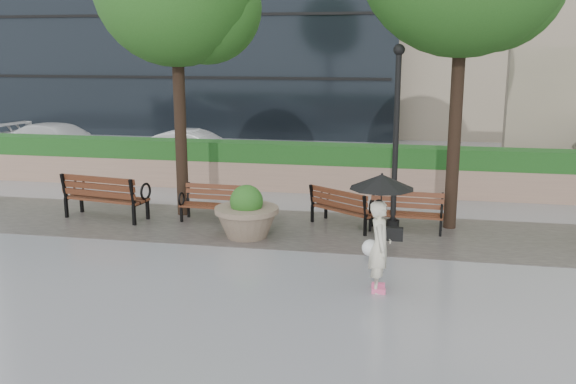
% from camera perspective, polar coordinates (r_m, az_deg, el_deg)
% --- Properties ---
extents(ground, '(100.00, 100.00, 0.00)m').
position_cam_1_polar(ground, '(11.50, 1.59, -7.54)').
color(ground, gray).
rests_on(ground, ground).
extents(cobble_strip, '(28.00, 3.20, 0.01)m').
position_cam_1_polar(cobble_strip, '(14.32, 3.61, -3.44)').
color(cobble_strip, '#383330').
rests_on(cobble_strip, ground).
extents(hedge_wall, '(24.00, 0.80, 1.35)m').
position_cam_1_polar(hedge_wall, '(18.04, 5.34, 2.04)').
color(hedge_wall, '#A17D67').
rests_on(hedge_wall, ground).
extents(asphalt_street, '(40.00, 7.00, 0.00)m').
position_cam_1_polar(asphalt_street, '(22.08, 6.39, 2.22)').
color(asphalt_street, black).
rests_on(asphalt_street, ground).
extents(bench_0, '(2.11, 1.13, 1.08)m').
position_cam_1_polar(bench_0, '(15.81, -15.85, -1.18)').
color(bench_0, '#5B2D1A').
rests_on(bench_0, ground).
extents(bench_1, '(1.61, 0.69, 0.85)m').
position_cam_1_polar(bench_1, '(15.06, -6.48, -1.71)').
color(bench_1, '#5B2D1A').
rests_on(bench_1, ground).
extents(bench_2, '(1.74, 1.49, 0.90)m').
position_cam_1_polar(bench_2, '(14.57, 5.03, -2.12)').
color(bench_2, '#5B2D1A').
rests_on(bench_2, ground).
extents(bench_3, '(1.64, 0.73, 0.86)m').
position_cam_1_polar(bench_3, '(14.42, 10.43, -2.48)').
color(bench_3, '#5B2D1A').
rests_on(bench_3, ground).
extents(planter_left, '(1.37, 1.37, 1.15)m').
position_cam_1_polar(planter_left, '(13.72, -3.69, -2.23)').
color(planter_left, '#7F6B56').
rests_on(planter_left, ground).
extents(lamppost, '(0.28, 0.28, 4.06)m').
position_cam_1_polar(lamppost, '(13.90, 9.52, 3.45)').
color(lamppost, black).
rests_on(lamppost, ground).
extents(car_left, '(4.93, 2.70, 1.35)m').
position_cam_1_polar(car_left, '(24.27, -19.52, 4.13)').
color(car_left, silver).
rests_on(car_left, ground).
extents(car_right, '(3.93, 1.53, 1.27)m').
position_cam_1_polar(car_right, '(21.87, -8.24, 3.76)').
color(car_right, silver).
rests_on(car_right, ground).
extents(pedestrian, '(1.07, 1.07, 1.97)m').
position_cam_1_polar(pedestrian, '(10.64, 8.22, -2.57)').
color(pedestrian, beige).
rests_on(pedestrian, ground).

